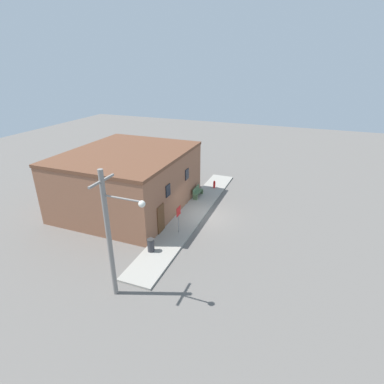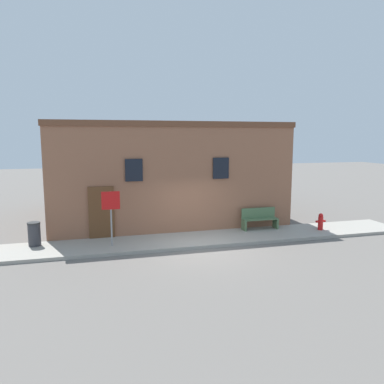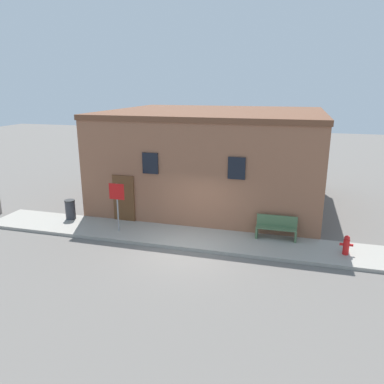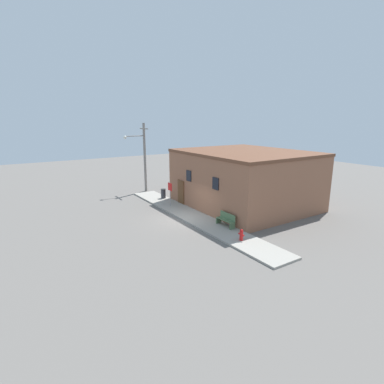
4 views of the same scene
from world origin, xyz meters
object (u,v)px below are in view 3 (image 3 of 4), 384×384
(bench, at_px, (276,228))
(stop_sign, at_px, (117,198))
(fire_hydrant, at_px, (346,245))
(trash_bin, at_px, (70,209))

(bench, bearing_deg, stop_sign, -171.74)
(fire_hydrant, distance_m, stop_sign, 8.97)
(stop_sign, xyz_separation_m, trash_bin, (-2.77, 0.77, -0.98))
(fire_hydrant, distance_m, trash_bin, 11.70)
(stop_sign, bearing_deg, trash_bin, 164.54)
(stop_sign, distance_m, bench, 6.54)
(fire_hydrant, height_order, stop_sign, stop_sign)
(trash_bin, bearing_deg, stop_sign, -15.46)
(stop_sign, height_order, trash_bin, stop_sign)
(bench, height_order, trash_bin, bench)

